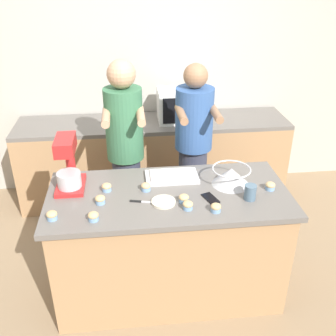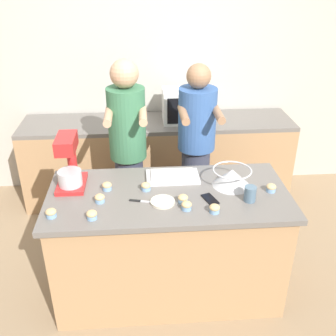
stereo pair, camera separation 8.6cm
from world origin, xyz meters
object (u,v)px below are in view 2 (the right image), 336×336
(cupcake_0, at_px, (215,209))
(cupcake_1, at_px, (107,186))
(cupcake_8, at_px, (100,198))
(cupcake_4, at_px, (92,215))
(person_left, at_px, (128,151))
(person_right, at_px, (196,153))
(cupcake_7, at_px, (187,206))
(baking_tray, at_px, (173,176))
(drinking_glass, at_px, (250,194))
(cupcake_2, at_px, (271,188))
(stand_mixer, at_px, (69,165))
(knife, at_px, (143,201))
(microwave_oven, at_px, (186,105))
(cupcake_5, at_px, (146,186))
(mixing_bowl, at_px, (232,177))
(cupcake_6, at_px, (183,199))
(cell_phone, at_px, (210,199))
(cupcake_3, at_px, (51,213))
(small_plate, at_px, (163,202))

(cupcake_0, bearing_deg, cupcake_1, 154.46)
(cupcake_8, bearing_deg, cupcake_4, -100.22)
(person_left, bearing_deg, person_right, -0.01)
(cupcake_7, relative_size, cupcake_8, 1.00)
(cupcake_0, bearing_deg, baking_tray, 116.29)
(drinking_glass, relative_size, cupcake_2, 1.56)
(cupcake_7, bearing_deg, stand_mixer, 155.05)
(cupcake_4, bearing_deg, knife, 28.16)
(cupcake_0, distance_m, cupcake_7, 0.18)
(person_right, distance_m, stand_mixer, 1.15)
(person_right, distance_m, microwave_oven, 0.75)
(cupcake_5, bearing_deg, person_right, 54.82)
(drinking_glass, height_order, cupcake_8, drinking_glass)
(baking_tray, distance_m, cupcake_4, 0.74)
(cupcake_0, relative_size, cupcake_1, 1.00)
(stand_mixer, relative_size, cupcake_0, 5.67)
(mixing_bowl, height_order, cupcake_0, mixing_bowl)
(stand_mixer, height_order, mixing_bowl, stand_mixer)
(microwave_oven, height_order, cupcake_7, microwave_oven)
(cupcake_1, distance_m, cupcake_5, 0.28)
(cupcake_6, bearing_deg, mixing_bowl, 28.35)
(cell_phone, bearing_deg, cupcake_3, -173.29)
(microwave_oven, bearing_deg, cupcake_6, -97.34)
(knife, bearing_deg, stand_mixer, 153.47)
(person_right, distance_m, knife, 0.93)
(microwave_oven, distance_m, cell_phone, 1.55)
(cupcake_2, relative_size, cupcake_4, 1.00)
(mixing_bowl, distance_m, cupcake_0, 0.39)
(cupcake_0, height_order, cupcake_7, same)
(baking_tray, height_order, cupcake_3, cupcake_3)
(cupcake_2, bearing_deg, stand_mixer, 172.45)
(small_plate, distance_m, cupcake_7, 0.18)
(baking_tray, xyz_separation_m, cupcake_1, (-0.49, -0.13, 0.01))
(cupcake_1, height_order, cupcake_8, same)
(microwave_oven, distance_m, cupcake_2, 1.53)
(cupcake_0, bearing_deg, cupcake_6, 145.02)
(cell_phone, height_order, cupcake_4, cupcake_4)
(person_right, height_order, cupcake_6, person_right)
(cupcake_1, distance_m, cupcake_6, 0.57)
(cell_phone, xyz_separation_m, cupcake_3, (-1.05, -0.12, 0.02))
(mixing_bowl, bearing_deg, cell_phone, -135.39)
(cupcake_3, bearing_deg, cell_phone, 6.71)
(cupcake_5, bearing_deg, cupcake_4, -137.02)
(drinking_glass, bearing_deg, mixing_bowl, 110.41)
(mixing_bowl, distance_m, cupcake_7, 0.47)
(cupcake_3, bearing_deg, stand_mixer, 78.98)
(cupcake_2, relative_size, cupcake_7, 1.00)
(microwave_oven, height_order, knife, microwave_oven)
(mixing_bowl, bearing_deg, cupcake_1, 179.71)
(cupcake_8, bearing_deg, small_plate, -6.00)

